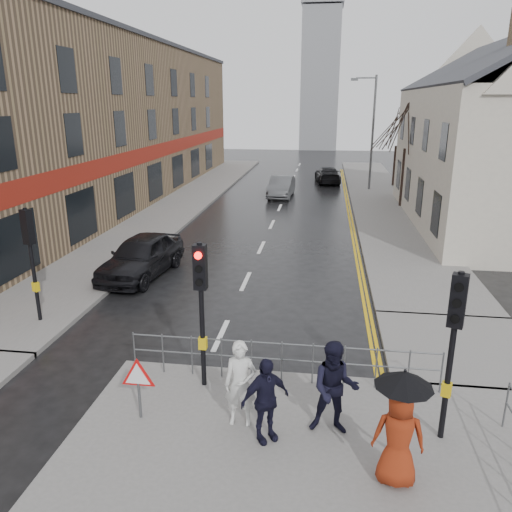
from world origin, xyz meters
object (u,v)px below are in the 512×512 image
(pedestrian_b, at_px, (335,388))
(car_parked, at_px, (141,256))
(car_mid, at_px, (281,187))
(pedestrian_d, at_px, (265,400))
(pedestrian_a, at_px, (241,384))
(pedestrian_with_umbrella, at_px, (400,424))

(pedestrian_b, xyz_separation_m, car_parked, (-7.12, 8.67, -0.31))
(car_mid, bearing_deg, pedestrian_b, -79.81)
(pedestrian_b, bearing_deg, car_mid, 98.15)
(pedestrian_d, relative_size, car_mid, 0.40)
(pedestrian_a, height_order, pedestrian_d, pedestrian_a)
(pedestrian_a, relative_size, pedestrian_b, 0.94)
(pedestrian_with_umbrella, distance_m, pedestrian_d, 2.50)
(car_parked, bearing_deg, pedestrian_a, -51.50)
(pedestrian_a, bearing_deg, pedestrian_d, -41.04)
(pedestrian_a, height_order, pedestrian_b, pedestrian_b)
(pedestrian_b, distance_m, car_mid, 26.00)
(pedestrian_with_umbrella, height_order, pedestrian_d, pedestrian_with_umbrella)
(pedestrian_a, xyz_separation_m, pedestrian_b, (1.84, -0.01, 0.06))
(pedestrian_a, distance_m, pedestrian_with_umbrella, 3.15)
(pedestrian_with_umbrella, height_order, car_parked, pedestrian_with_umbrella)
(pedestrian_d, bearing_deg, pedestrian_with_umbrella, -54.60)
(pedestrian_a, height_order, pedestrian_with_umbrella, pedestrian_with_umbrella)
(pedestrian_with_umbrella, bearing_deg, pedestrian_b, 130.15)
(pedestrian_a, relative_size, pedestrian_d, 1.05)
(car_parked, bearing_deg, car_mid, 84.76)
(car_parked, distance_m, car_mid, 17.52)
(pedestrian_with_umbrella, height_order, car_mid, pedestrian_with_umbrella)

